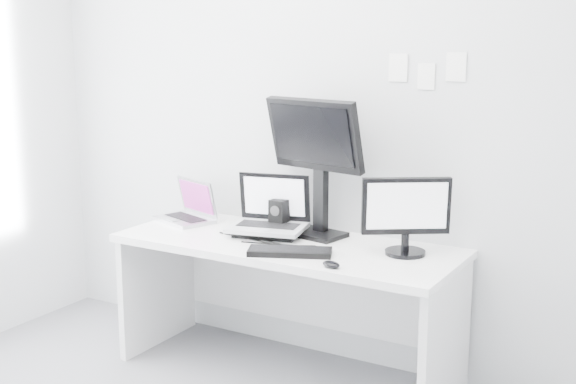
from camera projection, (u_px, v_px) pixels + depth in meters
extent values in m
plane|color=#B7B9BC|center=(319.00, 116.00, 4.14)|extent=(3.60, 0.00, 3.60)
cube|color=white|center=(287.00, 309.00, 4.05)|extent=(1.80, 0.70, 0.73)
cube|color=#AFAFB4|center=(183.00, 200.00, 4.38)|extent=(0.40, 0.35, 0.25)
cube|color=black|center=(279.00, 216.00, 4.16)|extent=(0.10, 0.10, 0.18)
cube|color=silver|center=(267.00, 206.00, 4.06)|extent=(0.45, 0.39, 0.33)
cube|color=black|center=(317.00, 166.00, 4.01)|extent=(0.58, 0.30, 0.75)
cube|color=black|center=(406.00, 215.00, 3.71)|extent=(0.47, 0.40, 0.40)
cube|color=black|center=(290.00, 252.00, 3.75)|extent=(0.43, 0.30, 0.03)
ellipsoid|color=black|center=(331.00, 264.00, 3.54)|extent=(0.11, 0.08, 0.03)
cube|color=white|center=(398.00, 68.00, 3.86)|extent=(0.10, 0.00, 0.14)
cube|color=white|center=(426.00, 76.00, 3.80)|extent=(0.09, 0.00, 0.13)
cube|color=white|center=(456.00, 67.00, 3.71)|extent=(0.10, 0.00, 0.14)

